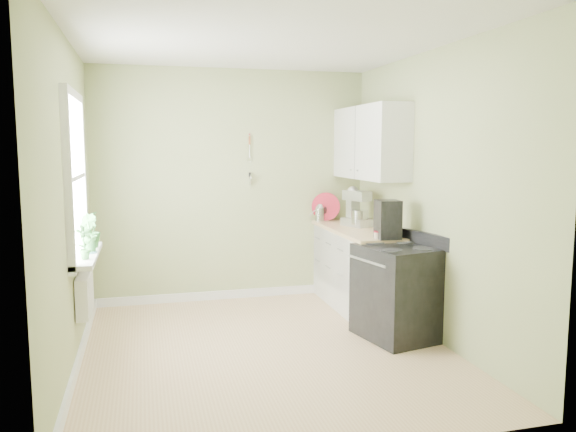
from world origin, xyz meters
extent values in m
cube|color=tan|center=(0.00, 0.00, -0.01)|extent=(3.20, 3.60, 0.02)
cube|color=white|center=(0.00, 0.00, 2.71)|extent=(3.20, 3.60, 0.02)
cube|color=tan|center=(0.00, 1.81, 1.35)|extent=(3.20, 0.02, 2.70)
cube|color=tan|center=(-1.61, 0.00, 1.35)|extent=(0.02, 3.60, 2.70)
cube|color=tan|center=(1.61, 0.00, 1.35)|extent=(0.02, 3.60, 2.70)
cube|color=white|center=(1.30, 1.00, 0.43)|extent=(0.60, 1.60, 0.87)
cube|color=#E3C08B|center=(1.29, 1.00, 0.89)|extent=(0.64, 1.60, 0.04)
cube|color=white|center=(1.43, 1.10, 1.85)|extent=(0.35, 1.40, 0.80)
cube|color=white|center=(-1.59, 0.30, 1.55)|extent=(0.02, 1.00, 1.30)
cube|color=white|center=(-1.57, 0.30, 2.24)|extent=(0.06, 1.14, 0.07)
cube|color=white|center=(-1.57, 0.30, 0.86)|extent=(0.06, 1.14, 0.07)
cube|color=white|center=(-1.57, 0.30, 1.55)|extent=(0.04, 1.00, 0.04)
cube|color=white|center=(-1.51, 0.30, 0.88)|extent=(0.18, 1.14, 0.04)
cube|color=white|center=(-1.54, 0.25, 0.55)|extent=(0.12, 0.50, 0.35)
cylinder|color=#E3C08B|center=(0.20, 1.78, 1.88)|extent=(0.02, 0.02, 0.10)
cylinder|color=silver|center=(0.20, 1.78, 1.76)|extent=(0.01, 0.01, 0.16)
cylinder|color=silver|center=(0.20, 1.78, 1.42)|extent=(0.01, 0.14, 0.14)
cube|color=black|center=(1.27, 0.02, 0.42)|extent=(0.75, 0.83, 0.85)
cube|color=black|center=(1.27, 0.02, 0.86)|extent=(0.75, 0.83, 0.03)
cube|color=black|center=(1.55, 0.02, 0.93)|extent=(0.21, 0.71, 0.13)
cylinder|color=#B2B2B7|center=(0.96, 0.02, 0.75)|extent=(0.15, 0.58, 0.02)
cube|color=red|center=(0.96, 0.11, 0.59)|extent=(0.06, 0.21, 0.36)
cube|color=#B2B2B7|center=(1.32, 1.18, 0.95)|extent=(0.33, 0.39, 0.09)
cube|color=#B2B2B7|center=(1.32, 1.33, 1.11)|extent=(0.16, 0.13, 0.25)
cube|color=#B2B2B7|center=(1.32, 1.20, 1.26)|extent=(0.26, 0.37, 0.11)
sphere|color=#B2B2B7|center=(1.32, 1.33, 1.29)|extent=(0.13, 0.13, 0.13)
cylinder|color=silver|center=(1.32, 1.12, 1.02)|extent=(0.19, 0.19, 0.16)
cylinder|color=silver|center=(1.05, 1.72, 0.99)|extent=(0.12, 0.12, 0.16)
cone|color=silver|center=(1.05, 1.72, 1.09)|extent=(0.12, 0.12, 0.04)
cylinder|color=silver|center=(0.96, 1.72, 1.02)|extent=(0.11, 0.04, 0.08)
cube|color=black|center=(1.29, 0.30, 1.10)|extent=(0.24, 0.26, 0.38)
cylinder|color=black|center=(1.26, 0.30, 0.99)|extent=(0.12, 0.12, 0.13)
cylinder|color=maroon|center=(1.12, 1.72, 1.08)|extent=(0.35, 0.16, 0.34)
cylinder|color=tan|center=(1.18, 0.30, 0.94)|extent=(0.07, 0.07, 0.07)
cylinder|color=maroon|center=(1.18, 0.30, 0.98)|extent=(0.07, 0.07, 0.01)
imported|color=#2D652A|center=(-1.50, 0.01, 1.04)|extent=(0.18, 0.17, 0.28)
imported|color=#2D652A|center=(-1.50, 0.35, 1.07)|extent=(0.23, 0.23, 0.33)
imported|color=#2D652A|center=(-1.50, 0.58, 1.06)|extent=(0.24, 0.24, 0.33)
camera|label=1|loc=(-1.03, -4.73, 1.81)|focal=35.00mm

